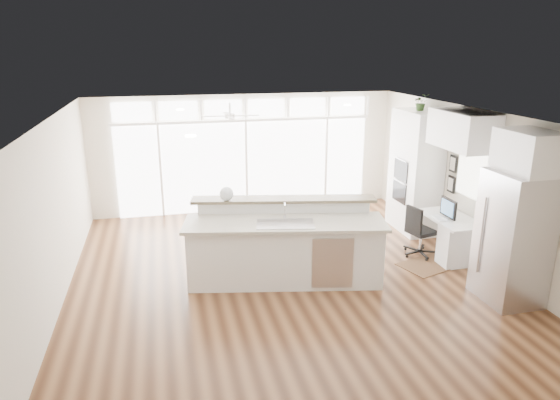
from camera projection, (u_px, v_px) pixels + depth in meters
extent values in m
cube|color=#472816|center=(288.00, 282.00, 8.26)|extent=(7.00, 8.00, 0.02)
cube|color=white|center=(289.00, 118.00, 7.46)|extent=(7.00, 8.00, 0.02)
cube|color=beige|center=(245.00, 153.00, 11.58)|extent=(7.00, 0.04, 2.70)
cube|color=beige|center=(408.00, 344.00, 4.15)|extent=(7.00, 0.04, 2.70)
cube|color=beige|center=(50.00, 221.00, 7.08)|extent=(0.04, 8.00, 2.70)
cube|color=beige|center=(483.00, 189.00, 8.64)|extent=(0.04, 8.00, 2.70)
cube|color=white|center=(246.00, 166.00, 11.61)|extent=(5.80, 0.06, 2.08)
cube|color=white|center=(245.00, 109.00, 11.22)|extent=(5.90, 0.06, 0.40)
cube|color=silver|center=(473.00, 174.00, 8.85)|extent=(0.04, 0.85, 0.85)
cube|color=white|center=(230.00, 111.00, 10.02)|extent=(1.16, 1.16, 0.32)
cube|color=white|center=(285.00, 117.00, 7.66)|extent=(3.40, 3.00, 0.02)
cube|color=white|center=(415.00, 172.00, 10.27)|extent=(0.64, 1.20, 2.50)
cube|color=white|center=(449.00, 237.00, 9.13)|extent=(0.72, 1.30, 0.76)
cube|color=white|center=(463.00, 130.00, 8.55)|extent=(0.64, 1.30, 0.64)
cube|color=silver|center=(513.00, 238.00, 7.41)|extent=(0.76, 0.90, 2.00)
cube|color=white|center=(530.00, 152.00, 7.04)|extent=(0.64, 0.90, 0.60)
cube|color=black|center=(452.00, 174.00, 9.47)|extent=(0.06, 0.22, 0.80)
cube|color=white|center=(285.00, 245.00, 8.08)|extent=(3.41, 1.84, 1.28)
cube|color=#382011|center=(428.00, 265.00, 8.85)|extent=(1.11, 0.94, 0.01)
cube|color=black|center=(422.00, 231.00, 9.17)|extent=(0.59, 0.56, 0.95)
sphere|color=white|center=(227.00, 194.00, 8.21)|extent=(0.29, 0.29, 0.24)
cube|color=black|center=(448.00, 208.00, 8.94)|extent=(0.08, 0.46, 0.38)
cube|color=white|center=(439.00, 218.00, 8.96)|extent=(0.18, 0.37, 0.02)
imported|color=#325223|center=(421.00, 104.00, 9.87)|extent=(0.34, 0.37, 0.26)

